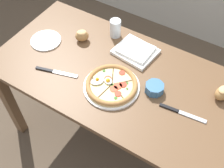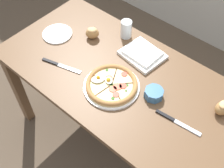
{
  "view_description": "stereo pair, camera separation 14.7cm",
  "coord_description": "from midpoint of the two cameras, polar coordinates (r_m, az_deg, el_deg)",
  "views": [
    {
      "loc": [
        0.48,
        -0.88,
        1.93
      ],
      "look_at": [
        0.0,
        -0.1,
        0.78
      ],
      "focal_mm": 45.0,
      "sensor_mm": 36.0,
      "label": 1
    },
    {
      "loc": [
        0.6,
        -0.79,
        1.93
      ],
      "look_at": [
        0.0,
        -0.1,
        0.78
      ],
      "focal_mm": 45.0,
      "sensor_mm": 36.0,
      "label": 2
    }
  ],
  "objects": [
    {
      "name": "bread_piece_near",
      "position": [
        1.5,
        18.94,
        -1.91
      ],
      "size": [
        0.09,
        0.1,
        0.08
      ],
      "rotation": [
        0.0,
        0.0,
        1.26
      ],
      "color": "#B27F47",
      "rests_on": "dining_table"
    },
    {
      "name": "bread_piece_mid",
      "position": [
        1.74,
        -8.58,
        9.58
      ],
      "size": [
        0.1,
        0.1,
        0.07
      ],
      "rotation": [
        0.0,
        0.0,
        0.7
      ],
      "color": "#B27F47",
      "rests_on": "dining_table"
    },
    {
      "name": "knife_main",
      "position": [
        1.61,
        -13.93,
        2.22
      ],
      "size": [
        0.24,
        0.09,
        0.01
      ],
      "rotation": [
        0.0,
        0.0,
        0.28
      ],
      "color": "silver",
      "rests_on": "dining_table"
    },
    {
      "name": "ramekin_bowl",
      "position": [
        1.47,
        5.8,
        -0.99
      ],
      "size": [
        0.1,
        0.1,
        0.05
      ],
      "color": "teal",
      "rests_on": "dining_table"
    },
    {
      "name": "napkin_folded",
      "position": [
        1.65,
        2.25,
        6.59
      ],
      "size": [
        0.25,
        0.22,
        0.04
      ],
      "rotation": [
        0.0,
        0.0,
        -0.13
      ],
      "color": "white",
      "rests_on": "dining_table"
    },
    {
      "name": "water_glass",
      "position": [
        1.75,
        -1.77,
        10.99
      ],
      "size": [
        0.07,
        0.07,
        0.11
      ],
      "color": "white",
      "rests_on": "dining_table"
    },
    {
      "name": "ground_plane",
      "position": [
        2.17,
        -0.68,
        -11.18
      ],
      "size": [
        12.0,
        12.0,
        0.0
      ],
      "primitive_type": "plane",
      "color": "brown"
    },
    {
      "name": "pizza",
      "position": [
        1.48,
        -2.87,
        -0.41
      ],
      "size": [
        0.3,
        0.3,
        0.05
      ],
      "color": "white",
      "rests_on": "dining_table"
    },
    {
      "name": "dining_table",
      "position": [
        1.63,
        -0.89,
        -0.83
      ],
      "size": [
        1.47,
        0.73,
        0.75
      ],
      "color": "brown",
      "rests_on": "ground_plane"
    },
    {
      "name": "side_saucer",
      "position": [
        1.8,
        -15.61,
        8.4
      ],
      "size": [
        0.19,
        0.19,
        0.01
      ],
      "color": "white",
      "rests_on": "dining_table"
    },
    {
      "name": "knife_spare",
      "position": [
        1.42,
        11.17,
        -5.96
      ],
      "size": [
        0.24,
        0.04,
        0.01
      ],
      "rotation": [
        0.0,
        0.0,
        0.1
      ],
      "color": "silver",
      "rests_on": "dining_table"
    }
  ]
}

